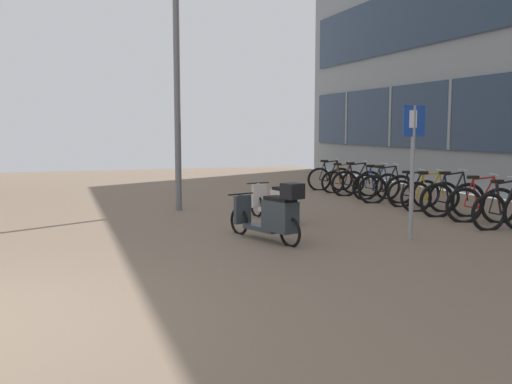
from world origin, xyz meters
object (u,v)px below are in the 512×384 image
(bicycle_rack_06, at_px, (376,186))
(bicycle_rack_09, at_px, (330,179))
(parking_sign, at_px, (413,157))
(lamp_post, at_px, (176,49))
(bicycle_rack_03, at_px, (430,196))
(bicycle_rack_05, at_px, (386,189))
(bicycle_rack_08, at_px, (343,182))
(bicycle_rack_00, at_px, (505,211))
(scooter_near, at_px, (274,215))
(scooter_mid, at_px, (278,203))
(bicycle_rack_07, at_px, (357,183))
(bicycle_rack_04, at_px, (413,193))
(bicycle_rack_01, at_px, (482,205))
(bicycle_rack_02, at_px, (452,200))

(bicycle_rack_06, height_order, bicycle_rack_09, same)
(parking_sign, relative_size, lamp_post, 0.34)
(bicycle_rack_03, relative_size, lamp_post, 0.19)
(bicycle_rack_05, distance_m, bicycle_rack_08, 2.34)
(bicycle_rack_06, height_order, lamp_post, lamp_post)
(bicycle_rack_00, xyz_separation_m, scooter_near, (-4.37, 0.26, 0.11))
(bicycle_rack_06, xyz_separation_m, scooter_mid, (-3.69, -2.55, 0.04))
(bicycle_rack_08, bearing_deg, bicycle_rack_07, -88.25)
(bicycle_rack_05, height_order, scooter_mid, bicycle_rack_05)
(bicycle_rack_00, xyz_separation_m, bicycle_rack_04, (0.18, 3.13, -0.02))
(bicycle_rack_01, height_order, bicycle_rack_02, bicycle_rack_02)
(bicycle_rack_03, bearing_deg, bicycle_rack_06, 88.86)
(bicycle_rack_00, distance_m, scooter_near, 4.38)
(bicycle_rack_01, xyz_separation_m, bicycle_rack_05, (-0.21, 3.12, 0.00))
(bicycle_rack_07, height_order, bicycle_rack_08, bicycle_rack_07)
(bicycle_rack_07, distance_m, bicycle_rack_08, 0.78)
(bicycle_rack_05, distance_m, parking_sign, 4.77)
(lamp_post, bearing_deg, parking_sign, -57.49)
(bicycle_rack_00, distance_m, bicycle_rack_08, 6.25)
(bicycle_rack_03, xyz_separation_m, lamp_post, (-5.18, 2.04, 3.22))
(scooter_near, height_order, lamp_post, lamp_post)
(bicycle_rack_00, xyz_separation_m, bicycle_rack_07, (-0.01, 5.47, 0.00))
(scooter_mid, relative_size, parking_sign, 0.80)
(scooter_near, distance_m, scooter_mid, 2.05)
(bicycle_rack_05, height_order, lamp_post, lamp_post)
(bicycle_rack_06, relative_size, scooter_mid, 0.75)
(bicycle_rack_01, bearing_deg, bicycle_rack_03, 92.60)
(bicycle_rack_03, bearing_deg, bicycle_rack_07, 91.60)
(bicycle_rack_09, height_order, lamp_post, lamp_post)
(bicycle_rack_08, height_order, lamp_post, lamp_post)
(bicycle_rack_00, height_order, parking_sign, parking_sign)
(bicycle_rack_03, height_order, bicycle_rack_07, bicycle_rack_07)
(bicycle_rack_03, distance_m, bicycle_rack_06, 2.34)
(parking_sign, bearing_deg, bicycle_rack_02, 39.40)
(bicycle_rack_00, bearing_deg, bicycle_rack_09, 90.41)
(bicycle_rack_00, height_order, bicycle_rack_07, bicycle_rack_07)
(bicycle_rack_04, xyz_separation_m, scooter_mid, (-3.75, -0.99, 0.05))
(bicycle_rack_01, bearing_deg, parking_sign, -155.65)
(bicycle_rack_06, bearing_deg, parking_sign, -114.66)
(bicycle_rack_02, bearing_deg, bicycle_rack_09, 91.25)
(bicycle_rack_01, relative_size, bicycle_rack_09, 1.00)
(bicycle_rack_03, relative_size, scooter_mid, 0.71)
(scooter_mid, bearing_deg, bicycle_rack_02, -9.00)
(bicycle_rack_03, bearing_deg, bicycle_rack_05, 94.97)
(bicycle_rack_02, xyz_separation_m, bicycle_rack_05, (-0.13, 2.34, -0.01))
(bicycle_rack_02, distance_m, bicycle_rack_08, 4.69)
(bicycle_rack_02, distance_m, bicycle_rack_09, 5.47)
(bicycle_rack_04, height_order, bicycle_rack_05, bicycle_rack_05)
(bicycle_rack_03, bearing_deg, parking_sign, -130.53)
(bicycle_rack_03, bearing_deg, bicycle_rack_08, 91.63)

